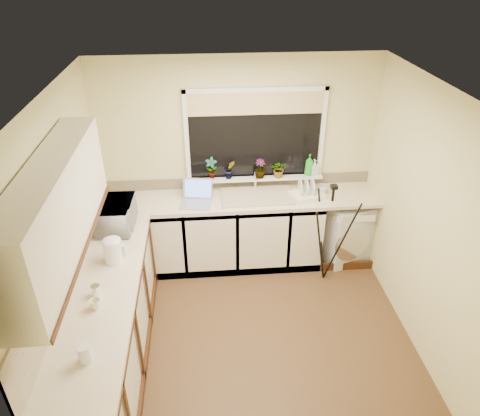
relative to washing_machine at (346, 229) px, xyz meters
name	(u,v)px	position (x,y,z in m)	size (l,w,h in m)	color
floor	(250,332)	(-1.31, -1.20, -0.39)	(3.20, 3.20, 0.00)	brown
ceiling	(253,95)	(-1.31, -1.20, 2.06)	(3.20, 3.20, 0.00)	white
wall_back	(238,161)	(-1.31, 0.30, 0.83)	(3.20, 3.20, 0.00)	beige
wall_front	(278,371)	(-1.31, -2.70, 0.83)	(3.20, 3.20, 0.00)	beige
wall_left	(66,241)	(-2.91, -1.20, 0.83)	(3.00, 3.00, 0.00)	beige
wall_right	(426,224)	(0.29, -1.20, 0.83)	(3.00, 3.00, 0.00)	beige
base_cabinet_back	(213,233)	(-1.64, 0.00, 0.04)	(2.55, 0.60, 0.86)	silver
base_cabinet_left	(110,331)	(-2.61, -1.50, 0.04)	(0.54, 2.40, 0.86)	silver
worktop_back	(240,199)	(-1.31, 0.00, 0.49)	(3.20, 0.60, 0.04)	beige
worktop_left	(102,293)	(-2.61, -1.50, 0.49)	(0.60, 2.40, 0.04)	beige
upper_cabinet	(57,209)	(-2.75, -1.65, 1.41)	(0.28, 1.90, 0.70)	silver
splashback_left	(61,272)	(-2.90, -1.50, 0.73)	(0.02, 2.40, 0.45)	beige
splashback_back	(238,181)	(-1.31, 0.28, 0.58)	(3.20, 0.02, 0.14)	beige
window_glass	(255,135)	(-1.11, 0.28, 1.16)	(1.50, 0.02, 1.00)	black
window_blind	(256,104)	(-1.11, 0.26, 1.53)	(1.50, 0.02, 0.25)	tan
windowsill	(255,178)	(-1.11, 0.23, 0.64)	(1.60, 0.14, 0.03)	white
sink	(257,196)	(-1.11, 0.00, 0.52)	(0.82, 0.46, 0.03)	tan
faucet	(255,181)	(-1.11, 0.18, 0.63)	(0.03, 0.03, 0.24)	silver
washing_machine	(346,229)	(0.00, 0.00, 0.00)	(0.55, 0.53, 0.78)	silver
laptop	(197,197)	(-1.80, -0.05, 0.57)	(0.38, 0.38, 0.24)	#96979E
kettle	(113,251)	(-2.56, -1.10, 0.62)	(0.17, 0.17, 0.22)	white
dish_rack	(307,195)	(-0.54, -0.05, 0.54)	(0.36, 0.27, 0.05)	white
tripod	(328,234)	(-0.35, -0.42, 0.23)	(0.62, 0.62, 1.24)	black
glass_jug	(85,353)	(-2.58, -2.24, 0.58)	(0.10, 0.10, 0.14)	silver
steel_jar	(96,291)	(-2.64, -1.56, 0.56)	(0.08, 0.08, 0.11)	white
microwave	(116,215)	(-2.62, -0.50, 0.65)	(0.51, 0.34, 0.28)	silver
plant_a	(211,168)	(-1.62, 0.22, 0.79)	(0.14, 0.09, 0.26)	#999999
plant_b	(230,169)	(-1.41, 0.22, 0.77)	(0.12, 0.10, 0.22)	#999999
plant_c	(260,169)	(-1.06, 0.20, 0.77)	(0.13, 0.13, 0.23)	#999999
plant_d	(279,169)	(-0.83, 0.20, 0.76)	(0.19, 0.16, 0.21)	#999999
soap_bottle_green	(309,165)	(-0.47, 0.22, 0.79)	(0.10, 0.10, 0.26)	green
soap_bottle_clear	(314,167)	(-0.41, 0.22, 0.76)	(0.09, 0.09, 0.19)	#999999
cup_back	(322,189)	(-0.35, 0.02, 0.56)	(0.14, 0.14, 0.11)	beige
cup_left	(95,304)	(-2.62, -1.71, 0.55)	(0.09, 0.09, 0.09)	#F0E7C5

